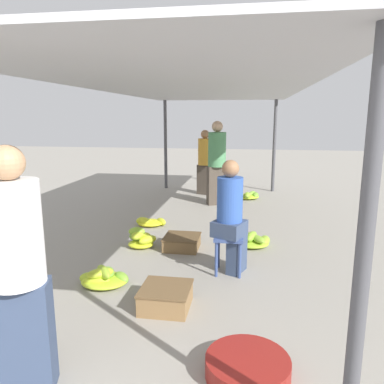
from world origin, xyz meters
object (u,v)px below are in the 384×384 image
at_px(basin_black, 248,367).
at_px(banana_pile_left_2, 149,222).
at_px(banana_pile_left_1, 141,239).
at_px(stool, 229,243).
at_px(vendor_seated, 231,215).
at_px(shopper_walking_mid, 217,162).
at_px(shopper_walking_far, 205,161).
at_px(banana_pile_right_0, 253,240).
at_px(banana_pile_right_1, 248,196).
at_px(vendor_foreground, 17,270).
at_px(banana_pile_left_0, 103,278).
at_px(crate_mid, 166,297).
at_px(crate_near, 182,242).

relative_size(basin_black, banana_pile_left_2, 1.04).
bearing_deg(banana_pile_left_1, stool, -28.35).
xyz_separation_m(vendor_seated, shopper_walking_mid, (-0.50, 3.53, 0.19)).
bearing_deg(stool, vendor_seated, 22.43).
bearing_deg(vendor_seated, shopper_walking_far, 101.00).
relative_size(stool, banana_pile_left_2, 0.79).
relative_size(stool, basin_black, 0.76).
height_order(basin_black, shopper_walking_mid, shopper_walking_mid).
height_order(banana_pile_left_2, banana_pile_right_0, banana_pile_right_0).
xyz_separation_m(banana_pile_left_1, banana_pile_right_1, (1.48, 3.49, -0.06)).
distance_m(vendor_foreground, stool, 2.56).
height_order(vendor_seated, shopper_walking_mid, shopper_walking_mid).
relative_size(banana_pile_left_0, banana_pile_right_0, 1.04).
height_order(crate_mid, shopper_walking_mid, shopper_walking_mid).
xyz_separation_m(vendor_seated, basin_black, (0.23, -1.83, -0.65)).
bearing_deg(banana_pile_right_0, banana_pile_right_1, 91.85).
bearing_deg(shopper_walking_mid, banana_pile_left_1, -105.94).
bearing_deg(crate_near, vendor_seated, -44.96).
bearing_deg(vendor_foreground, banana_pile_right_1, 77.28).
distance_m(banana_pile_left_2, banana_pile_right_1, 2.94).
bearing_deg(basin_black, crate_mid, 132.67).
bearing_deg(vendor_foreground, vendor_seated, 59.83).
bearing_deg(banana_pile_right_0, banana_pile_left_2, 157.45).
xyz_separation_m(basin_black, crate_near, (-0.96, 2.56, 0.02)).
height_order(basin_black, shopper_walking_far, shopper_walking_far).
height_order(crate_mid, shopper_walking_far, shopper_walking_far).
xyz_separation_m(vendor_foreground, stool, (1.25, 2.17, -0.50)).
xyz_separation_m(vendor_foreground, crate_near, (0.54, 2.91, -0.78)).
height_order(banana_pile_left_0, crate_mid, banana_pile_left_0).
bearing_deg(banana_pile_right_1, stool, -92.54).
relative_size(vendor_foreground, shopper_walking_mid, 0.96).
xyz_separation_m(crate_near, crate_mid, (0.15, -1.68, 0.02)).
height_order(banana_pile_left_1, banana_pile_left_2, banana_pile_left_1).
relative_size(banana_pile_left_1, banana_pile_right_0, 0.82).
distance_m(banana_pile_right_0, crate_mid, 2.15).
bearing_deg(banana_pile_left_1, basin_black, -58.44).
height_order(stool, banana_pile_left_0, stool).
bearing_deg(vendor_seated, vendor_foreground, -120.17).
height_order(basin_black, banana_pile_left_2, banana_pile_left_2).
relative_size(vendor_foreground, banana_pile_right_0, 2.91).
xyz_separation_m(crate_mid, shopper_walking_far, (-0.31, 5.49, 0.69)).
relative_size(banana_pile_left_0, banana_pile_left_2, 1.01).
bearing_deg(shopper_walking_mid, shopper_walking_far, 110.65).
relative_size(stool, banana_pile_left_0, 0.78).
height_order(banana_pile_left_2, crate_mid, crate_mid).
distance_m(banana_pile_left_0, banana_pile_right_0, 2.29).
bearing_deg(crate_mid, banana_pile_right_0, 66.94).
relative_size(stool, banana_pile_left_1, 0.98).
relative_size(banana_pile_left_0, shopper_walking_mid, 0.34).
bearing_deg(shopper_walking_far, basin_black, -80.05).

